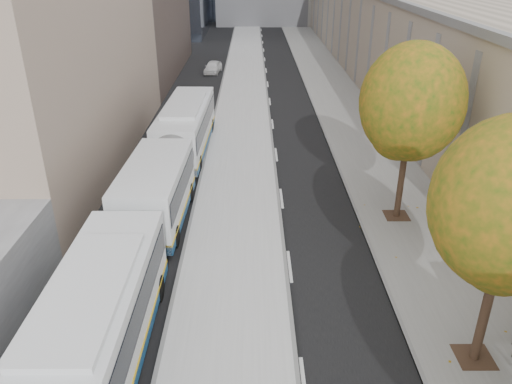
{
  "coord_description": "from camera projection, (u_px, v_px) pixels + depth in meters",
  "views": [
    {
      "loc": [
        -3.1,
        1.61,
        11.16
      ],
      "look_at": [
        -2.96,
        19.57,
        2.5
      ],
      "focal_mm": 35.0,
      "sensor_mm": 36.0,
      "label": 1
    }
  ],
  "objects": [
    {
      "name": "bus_platform",
      "position": [
        241.0,
        128.0,
        34.88
      ],
      "size": [
        4.25,
        150.0,
        0.15
      ],
      "primitive_type": "cube",
      "color": "#B1B1B1",
      "rests_on": "ground"
    },
    {
      "name": "sidewalk",
      "position": [
        355.0,
        128.0,
        34.95
      ],
      "size": [
        4.75,
        150.0,
        0.08
      ],
      "primitive_type": "cube",
      "color": "gray",
      "rests_on": "ground"
    },
    {
      "name": "building_tan",
      "position": [
        408.0,
        19.0,
        59.43
      ],
      "size": [
        18.0,
        92.0,
        8.0
      ],
      "primitive_type": "cube",
      "color": "gray",
      "rests_on": "ground"
    },
    {
      "name": "tree_c",
      "position": [
        512.0,
        206.0,
        12.87
      ],
      "size": [
        4.2,
        4.2,
        7.28
      ],
      "color": "#2E2215",
      "rests_on": "sidewalk"
    },
    {
      "name": "tree_d",
      "position": [
        412.0,
        103.0,
        20.88
      ],
      "size": [
        4.4,
        4.4,
        7.6
      ],
      "color": "#2E2215",
      "rests_on": "sidewalk"
    },
    {
      "name": "bus_far",
      "position": [
        176.0,
        149.0,
        26.89
      ],
      "size": [
        3.03,
        17.22,
        2.86
      ],
      "rotation": [
        0.0,
        0.0,
        -0.03
      ],
      "color": "silver",
      "rests_on": "ground"
    },
    {
      "name": "distant_car",
      "position": [
        213.0,
        67.0,
        50.74
      ],
      "size": [
        1.87,
        3.67,
        1.2
      ],
      "primitive_type": "imported",
      "rotation": [
        0.0,
        0.0,
        -0.13
      ],
      "color": "silver",
      "rests_on": "ground"
    }
  ]
}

